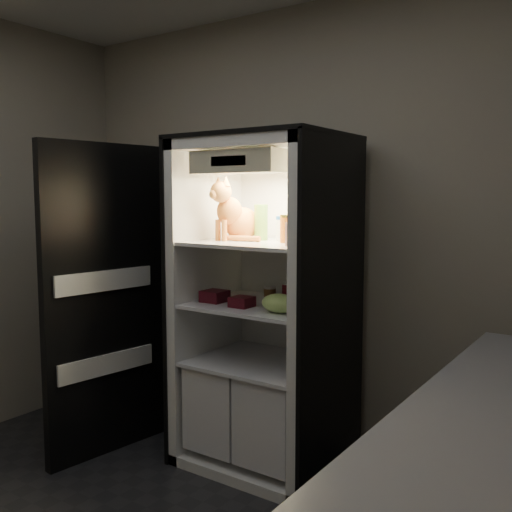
% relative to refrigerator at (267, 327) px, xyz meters
% --- Properties ---
extents(room_shell, '(3.60, 3.60, 3.60)m').
position_rel_refrigerator_xyz_m(room_shell, '(0.00, -1.38, 0.83)').
color(room_shell, white).
rests_on(room_shell, floor).
extents(refrigerator, '(0.90, 0.72, 1.88)m').
position_rel_refrigerator_xyz_m(refrigerator, '(0.00, 0.00, 0.00)').
color(refrigerator, white).
rests_on(refrigerator, floor).
extents(fridge_door, '(0.18, 0.87, 1.85)m').
position_rel_refrigerator_xyz_m(fridge_door, '(-0.85, -0.42, 0.12)').
color(fridge_door, black).
rests_on(fridge_door, floor).
extents(tabby_cat, '(0.31, 0.36, 0.37)m').
position_rel_refrigerator_xyz_m(tabby_cat, '(-0.18, -0.05, 0.64)').
color(tabby_cat, '#CF581A').
rests_on(tabby_cat, refrigerator).
extents(parmesan_shaker, '(0.08, 0.08, 0.20)m').
position_rel_refrigerator_xyz_m(parmesan_shaker, '(-0.06, 0.02, 0.60)').
color(parmesan_shaker, '#258928').
rests_on(parmesan_shaker, refrigerator).
extents(mayo_tub, '(0.10, 0.10, 0.14)m').
position_rel_refrigerator_xyz_m(mayo_tub, '(0.08, 0.06, 0.57)').
color(mayo_tub, white).
rests_on(mayo_tub, refrigerator).
extents(salsa_jar, '(0.09, 0.09, 0.15)m').
position_rel_refrigerator_xyz_m(salsa_jar, '(0.16, -0.04, 0.57)').
color(salsa_jar, maroon).
rests_on(salsa_jar, refrigerator).
extents(pepper_jar, '(0.12, 0.12, 0.21)m').
position_rel_refrigerator_xyz_m(pepper_jar, '(0.29, -0.00, 0.60)').
color(pepper_jar, maroon).
rests_on(pepper_jar, refrigerator).
extents(cream_carton, '(0.07, 0.07, 0.12)m').
position_rel_refrigerator_xyz_m(cream_carton, '(0.30, -0.20, 0.56)').
color(cream_carton, white).
rests_on(cream_carton, refrigerator).
extents(soda_can_a, '(0.07, 0.07, 0.12)m').
position_rel_refrigerator_xyz_m(soda_can_a, '(0.17, 0.02, 0.21)').
color(soda_can_a, black).
rests_on(soda_can_a, refrigerator).
extents(soda_can_b, '(0.06, 0.06, 0.11)m').
position_rel_refrigerator_xyz_m(soda_can_b, '(0.25, -0.08, 0.20)').
color(soda_can_b, black).
rests_on(soda_can_b, refrigerator).
extents(soda_can_c, '(0.07, 0.07, 0.14)m').
position_rel_refrigerator_xyz_m(soda_can_c, '(0.20, -0.10, 0.22)').
color(soda_can_c, black).
rests_on(soda_can_c, refrigerator).
extents(condiment_jar, '(0.07, 0.07, 0.10)m').
position_rel_refrigerator_xyz_m(condiment_jar, '(0.04, -0.04, 0.20)').
color(condiment_jar, brown).
rests_on(condiment_jar, refrigerator).
extents(grape_bag, '(0.20, 0.14, 0.10)m').
position_rel_refrigerator_xyz_m(grape_bag, '(0.22, -0.22, 0.20)').
color(grape_bag, '#98C45B').
rests_on(grape_bag, refrigerator).
extents(berry_box_left, '(0.13, 0.13, 0.07)m').
position_rel_refrigerator_xyz_m(berry_box_left, '(-0.25, -0.17, 0.18)').
color(berry_box_left, '#540E17').
rests_on(berry_box_left, refrigerator).
extents(berry_box_right, '(0.11, 0.11, 0.06)m').
position_rel_refrigerator_xyz_m(berry_box_right, '(-0.03, -0.21, 0.18)').
color(berry_box_right, '#540E17').
rests_on(berry_box_right, refrigerator).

